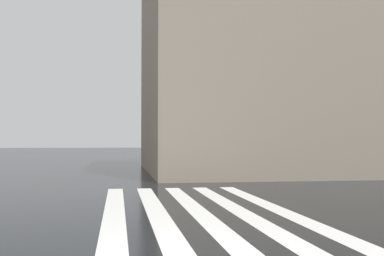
{
  "coord_description": "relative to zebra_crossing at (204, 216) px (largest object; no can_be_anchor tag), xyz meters",
  "views": [
    {
      "loc": [
        -6.65,
        1.01,
        1.71
      ],
      "look_at": [
        7.18,
        -1.13,
        2.08
      ],
      "focal_mm": 44.72,
      "sensor_mm": 36.0,
      "label": 1
    }
  ],
  "objects": [
    {
      "name": "zebra_crossing",
      "position": [
        0.0,
        0.0,
        0.0
      ],
      "size": [
        13.0,
        4.5,
        0.01
      ],
      "color": "silver",
      "rests_on": "ground_plane"
    }
  ]
}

